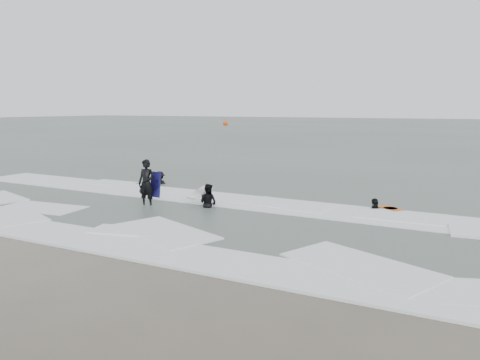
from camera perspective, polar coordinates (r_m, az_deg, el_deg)
The scene contains 9 objects.
ground at distance 13.29m, azimuth -10.42°, elevation -7.61°, with size 320.00×320.00×0.00m, color brown.
sea at distance 90.32m, azimuth 23.43°, elevation 5.76°, with size 320.00×320.00×0.00m, color #47544C.
surfer_centre at distance 18.15m, azimuth -11.25°, elevation -3.20°, with size 0.67×0.44×1.83m, color black.
surfer_wading at distance 17.59m, azimuth -3.90°, elevation -3.43°, with size 0.72×0.56×1.47m, color black.
surfer_breaker at distance 23.13m, azimuth -9.75°, elevation -0.59°, with size 0.98×0.56×1.52m, color black.
surfer_right_near at distance 17.68m, azimuth 16.13°, elevation -3.70°, with size 0.96×0.40×1.64m, color black.
surf_foam at distance 16.22m, azimuth -2.19°, elevation -4.32°, with size 30.03×9.06×0.09m.
bodyboards at distance 17.41m, azimuth 0.93°, elevation -1.87°, with size 8.82×3.89×1.25m.
buoy at distance 99.00m, azimuth -1.79°, elevation 6.89°, with size 1.00×1.00×1.65m.
Camera 1 is at (8.07, -9.89, 3.72)m, focal length 35.00 mm.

